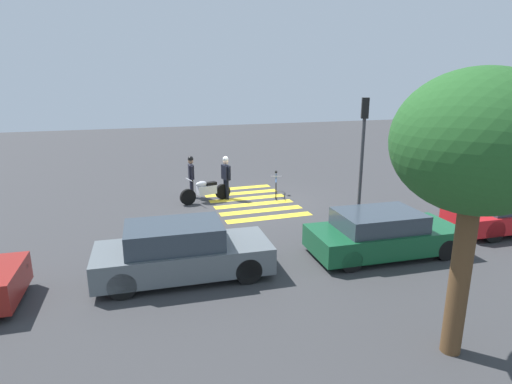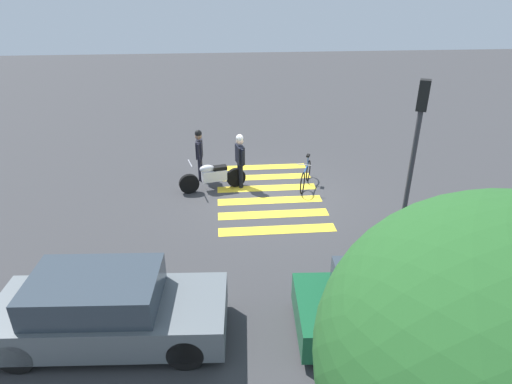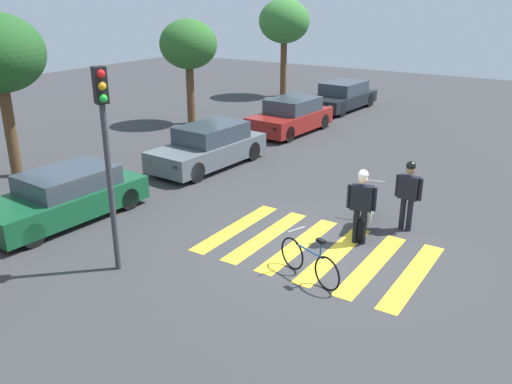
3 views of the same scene
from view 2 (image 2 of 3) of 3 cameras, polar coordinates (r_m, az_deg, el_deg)
name	(u,v)px [view 2 (image 2 of 3)]	position (r m, az deg, el deg)	size (l,w,h in m)	color
ground_plane	(268,194)	(14.17, 1.60, -0.27)	(60.00, 60.00, 0.00)	#38383A
police_motorcycle	(213,177)	(14.35, -5.62, 2.00)	(2.19, 0.81, 1.04)	black
leaning_bicycle	(306,176)	(14.62, 6.47, 2.13)	(0.72, 1.69, 1.02)	black
officer_on_foot	(240,157)	(14.29, -2.10, 4.59)	(0.30, 0.67, 1.82)	black
officer_by_motorcycle	(199,151)	(14.93, -7.38, 5.25)	(0.24, 0.67, 1.79)	black
crosswalk_stripes	(268,194)	(14.17, 1.60, -0.26)	(3.27, 4.95, 0.01)	yellow
car_green_compact	(405,308)	(9.12, 18.77, -14.06)	(4.35, 2.08, 1.28)	black
car_grey_coupe	(107,310)	(8.98, -18.79, -14.28)	(4.44, 2.01, 1.42)	black
traffic_light_pole	(416,140)	(11.07, 20.09, 6.43)	(0.32, 0.36, 4.26)	#38383D
street_tree_mid	(511,367)	(3.77, 30.20, -19.12)	(2.78, 2.78, 5.05)	brown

